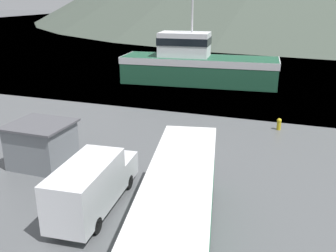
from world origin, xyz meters
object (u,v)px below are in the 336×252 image
at_px(tour_bus, 175,224).
at_px(dock_kiosk, 42,144).
at_px(delivery_van, 93,184).
at_px(fishing_boat, 197,64).

height_order(tour_bus, dock_kiosk, tour_bus).
bearing_deg(delivery_van, dock_kiosk, 142.55).
distance_m(tour_bus, dock_kiosk, 11.26).
bearing_deg(dock_kiosk, tour_bus, -29.98).
distance_m(delivery_van, fishing_boat, 26.55).
relative_size(tour_bus, dock_kiosk, 3.86).
bearing_deg(tour_bus, dock_kiosk, 138.92).
xyz_separation_m(tour_bus, fishing_boat, (-6.99, 28.80, 0.35)).
height_order(delivery_van, dock_kiosk, dock_kiosk).
bearing_deg(tour_bus, fishing_boat, 92.54).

